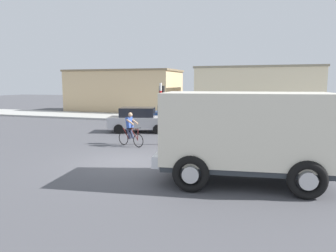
# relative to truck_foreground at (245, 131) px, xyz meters

# --- Properties ---
(ground_plane) EXTENTS (120.00, 120.00, 0.00)m
(ground_plane) POSITION_rel_truck_foreground_xyz_m (-4.69, 1.23, -1.67)
(ground_plane) COLOR #4C4C51
(sidewalk_far) EXTENTS (80.00, 5.00, 0.16)m
(sidewalk_far) POSITION_rel_truck_foreground_xyz_m (-4.69, 16.48, -1.59)
(sidewalk_far) COLOR #ADADA8
(sidewalk_far) RESTS_ON ground
(truck_foreground) EXTENTS (5.69, 3.34, 2.90)m
(truck_foreground) POSITION_rel_truck_foreground_xyz_m (0.00, 0.00, 0.00)
(truck_foreground) COLOR silver
(truck_foreground) RESTS_ON ground
(cyclist) EXTENTS (1.64, 0.71, 1.72)m
(cyclist) POSITION_rel_truck_foreground_xyz_m (-6.00, 4.33, -0.80)
(cyclist) COLOR black
(cyclist) RESTS_ON ground
(traffic_light_pole) EXTENTS (0.24, 0.43, 3.20)m
(traffic_light_pole) POSITION_rel_truck_foreground_xyz_m (-4.66, 5.24, 0.40)
(traffic_light_pole) COLOR red
(traffic_light_pole) RESTS_ON ground
(car_red_near) EXTENTS (4.31, 2.72, 1.60)m
(car_red_near) POSITION_rel_truck_foreground_xyz_m (-6.10, 12.24, -0.85)
(car_red_near) COLOR #234C9E
(car_red_near) RESTS_ON ground
(car_white_mid) EXTENTS (4.21, 2.32, 1.60)m
(car_white_mid) POSITION_rel_truck_foreground_xyz_m (-1.60, 6.56, -0.85)
(car_white_mid) COLOR gold
(car_white_mid) RESTS_ON ground
(car_far_side) EXTENTS (4.30, 2.68, 1.60)m
(car_far_side) POSITION_rel_truck_foreground_xyz_m (-7.44, 8.82, -0.85)
(car_far_side) COLOR #B7B7BC
(car_far_side) RESTS_ON ground
(building_corner_left) EXTENTS (12.08, 6.20, 4.61)m
(building_corner_left) POSITION_rel_truck_foreground_xyz_m (-14.95, 22.21, 0.64)
(building_corner_left) COLOR #D1B284
(building_corner_left) RESTS_ON ground
(building_mid_block) EXTENTS (11.87, 5.42, 4.78)m
(building_mid_block) POSITION_rel_truck_foreground_xyz_m (-0.61, 22.52, 0.73)
(building_mid_block) COLOR beige
(building_mid_block) RESTS_ON ground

